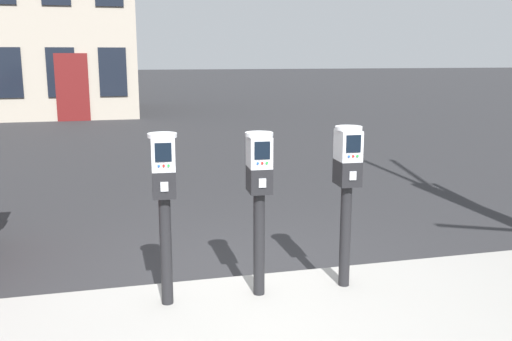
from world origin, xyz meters
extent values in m
plane|color=#28282B|center=(0.00, 0.00, 0.00)|extent=(160.00, 160.00, 0.00)
cylinder|color=black|center=(-0.69, -0.20, 0.57)|extent=(0.09, 0.09, 0.86)
cube|color=black|center=(-0.69, -0.20, 1.10)|extent=(0.18, 0.25, 0.20)
cube|color=#A5A8AD|center=(-0.70, -0.33, 1.10)|extent=(0.06, 0.01, 0.07)
cube|color=#B7BABF|center=(-0.69, -0.20, 1.32)|extent=(0.18, 0.24, 0.24)
cube|color=black|center=(-0.70, -0.32, 1.35)|extent=(0.12, 0.01, 0.14)
cylinder|color=blue|center=(-0.73, -0.32, 1.25)|extent=(0.02, 0.01, 0.02)
cylinder|color=red|center=(-0.70, -0.32, 1.25)|extent=(0.02, 0.01, 0.02)
cylinder|color=green|center=(-0.66, -0.32, 1.25)|extent=(0.02, 0.01, 0.02)
cylinder|color=#B7BABF|center=(-0.69, -0.20, 1.46)|extent=(0.23, 0.23, 0.03)
cylinder|color=black|center=(0.04, -0.20, 0.56)|extent=(0.09, 0.09, 0.85)
cube|color=black|center=(0.04, -0.20, 1.09)|extent=(0.18, 0.25, 0.20)
cube|color=#A5A8AD|center=(0.03, -0.33, 1.09)|extent=(0.06, 0.01, 0.07)
cube|color=#B7BABF|center=(0.04, -0.20, 1.31)|extent=(0.18, 0.24, 0.24)
cube|color=black|center=(0.03, -0.32, 1.33)|extent=(0.12, 0.01, 0.13)
cylinder|color=blue|center=(0.00, -0.32, 1.24)|extent=(0.02, 0.01, 0.02)
cylinder|color=red|center=(0.03, -0.32, 1.24)|extent=(0.02, 0.01, 0.02)
cylinder|color=green|center=(0.07, -0.32, 1.24)|extent=(0.02, 0.01, 0.02)
cylinder|color=#B7BABF|center=(0.04, -0.20, 1.44)|extent=(0.23, 0.23, 0.03)
cylinder|color=black|center=(0.78, -0.20, 0.57)|extent=(0.09, 0.09, 0.87)
cube|color=black|center=(0.78, -0.20, 1.11)|extent=(0.18, 0.25, 0.20)
cube|color=#A5A8AD|center=(0.77, -0.33, 1.11)|extent=(0.06, 0.01, 0.07)
cube|color=#B7BABF|center=(0.78, -0.20, 1.33)|extent=(0.18, 0.24, 0.25)
cube|color=black|center=(0.77, -0.32, 1.36)|extent=(0.12, 0.01, 0.14)
cylinder|color=blue|center=(0.73, -0.32, 1.26)|extent=(0.02, 0.01, 0.02)
cylinder|color=red|center=(0.77, -0.32, 1.26)|extent=(0.02, 0.01, 0.02)
cylinder|color=green|center=(0.80, -0.32, 1.26)|extent=(0.02, 0.01, 0.02)
cylinder|color=#B7BABF|center=(0.78, -0.20, 1.47)|extent=(0.23, 0.23, 0.03)
cube|color=black|center=(-4.13, 14.32, 1.52)|extent=(0.85, 0.06, 1.52)
cube|color=black|center=(-2.58, 14.32, 1.52)|extent=(0.85, 0.06, 1.52)
cube|color=black|center=(-1.02, 14.32, 1.52)|extent=(0.85, 0.06, 1.52)
cube|color=#591414|center=(-2.27, 14.32, 1.05)|extent=(1.00, 0.07, 2.10)
camera|label=1|loc=(-1.02, -4.36, 2.03)|focal=39.75mm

